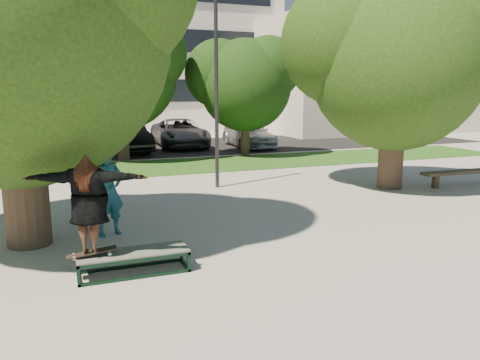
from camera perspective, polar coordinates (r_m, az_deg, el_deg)
name	(u,v)px	position (r m, az deg, el deg)	size (l,w,h in m)	color
ground	(246,236)	(9.86, 0.76, -6.80)	(120.00, 120.00, 0.00)	gray
grass_strip	(183,166)	(19.01, -7.01, 1.73)	(30.00, 4.00, 0.02)	#194D16
asphalt_strip	(134,149)	(25.15, -12.82, 3.74)	(40.00, 8.00, 0.01)	black
tree_left	(5,10)	(9.97, -26.78, 18.01)	(6.96, 5.95, 7.12)	#38281E
tree_right	(393,53)	(15.13, 18.14, 14.51)	(6.24, 5.33, 6.51)	#38281E
bg_tree_mid	(118,66)	(20.97, -14.69, 13.30)	(5.76, 4.92, 6.24)	#38281E
bg_tree_right	(243,80)	(21.79, 0.41, 12.15)	(5.04, 4.31, 5.43)	#38281E
lamppost	(216,85)	(14.44, -2.90, 11.47)	(0.25, 0.15, 6.11)	#2D2D30
office_building	(74,26)	(41.05, -19.56, 17.24)	(30.00, 14.12, 16.00)	silver
side_building	(360,77)	(37.50, 14.39, 12.04)	(15.00, 10.00, 8.00)	beige
grind_box	(134,262)	(8.06, -12.84, -9.74)	(1.80, 0.60, 0.38)	black
skater_rig	(89,204)	(7.71, -17.96, -2.84)	(1.99, 1.16, 1.64)	white
bystander	(108,192)	(10.07, -15.77, -1.36)	(0.68, 0.45, 1.86)	#195560
bench	(467,173)	(16.54, 25.91, 0.81)	(3.29, 0.54, 0.50)	#4A3F2C
car_dark	(126,136)	(23.94, -13.71, 5.20)	(1.63, 4.67, 1.54)	black
car_grey	(180,133)	(25.68, -7.38, 5.73)	(2.48, 5.38, 1.49)	#5C5C61
car_silver_b	(248,134)	(25.50, 1.03, 5.64)	(1.91, 4.71, 1.37)	silver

